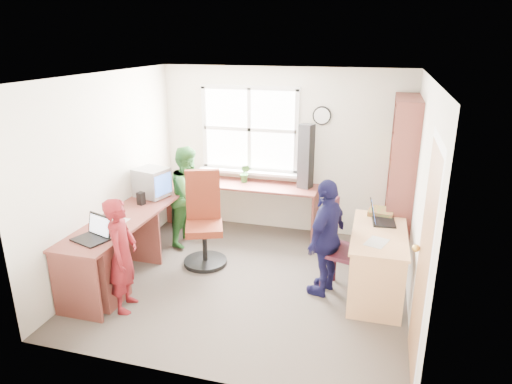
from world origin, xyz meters
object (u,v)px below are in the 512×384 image
l_desk (138,244)px  right_desk (378,249)px  cd_tower (306,157)px  potted_plant (245,173)px  person_navy (326,238)px  laptop_left (94,234)px  person_green (189,196)px  swivel_chair (204,224)px  laptop_right (379,217)px  bookshelf (400,184)px  person_red (122,255)px  crt_monitor (152,183)px  wooden_chair (340,245)px

l_desk → right_desk: l_desk is taller
cd_tower → potted_plant: size_ratio=3.28×
person_navy → laptop_left: bearing=-51.8°
cd_tower → person_green: cd_tower is taller
laptop_left → potted_plant: bearing=86.8°
swivel_chair → laptop_right: size_ratio=3.18×
person_green → right_desk: bearing=-96.9°
bookshelf → right_desk: bearing=-101.5°
potted_plant → person_navy: size_ratio=0.20×
l_desk → laptop_right: laptop_right is taller
right_desk → person_green: size_ratio=0.93×
potted_plant → laptop_left: bearing=-112.5°
right_desk → bookshelf: (0.21, 1.02, 0.46)m
swivel_chair → laptop_left: bearing=-144.2°
laptop_left → person_green: 1.74m
swivel_chair → laptop_left: (-0.76, -1.20, 0.29)m
laptop_right → person_red: bearing=112.5°
swivel_chair → laptop_right: swivel_chair is taller
crt_monitor → cd_tower: (1.90, 0.94, 0.26)m
person_red → person_navy: 2.20m
laptop_left → person_navy: person_navy is taller
bookshelf → potted_plant: bearing=172.3°
potted_plant → person_navy: bearing=-46.5°
person_green → person_navy: 2.18m
laptop_left → person_green: bearing=97.9°
l_desk → crt_monitor: 0.98m
swivel_chair → laptop_left: size_ratio=2.74×
laptop_left → person_green: (0.34, 1.70, -0.11)m
swivel_chair → person_navy: (1.59, -0.34, 0.16)m
person_red → right_desk: bearing=-80.9°
swivel_chair → wooden_chair: bearing=-31.2°
person_green → l_desk: bearing=179.2°
bookshelf → person_navy: bearing=-123.4°
crt_monitor → laptop_right: crt_monitor is taller
l_desk → cd_tower: bearing=46.3°
laptop_left → person_navy: size_ratio=0.32×
right_desk → potted_plant: potted_plant is taller
laptop_left → person_red: person_red is taller
person_navy → bookshelf: bearing=164.8°
person_red → person_green: size_ratio=0.90×
wooden_chair → person_green: person_green is taller
wooden_chair → laptop_right: wooden_chair is taller
wooden_chair → l_desk: bearing=-155.8°
swivel_chair → cd_tower: cd_tower is taller
right_desk → laptop_left: 3.10m
crt_monitor → cd_tower: 2.13m
laptop_left → laptop_right: size_ratio=1.16×
laptop_right → person_navy: 0.72m
crt_monitor → laptop_left: 1.39m
laptop_left → laptop_right: 3.18m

